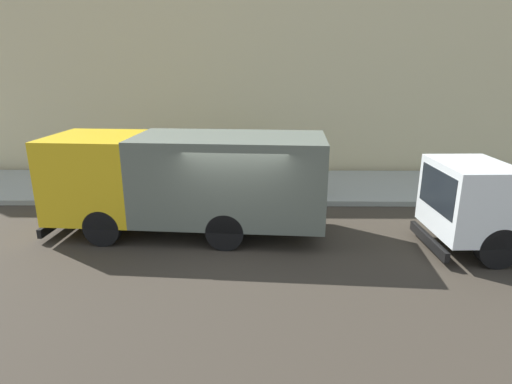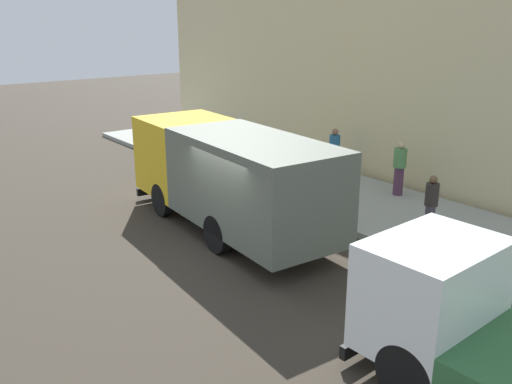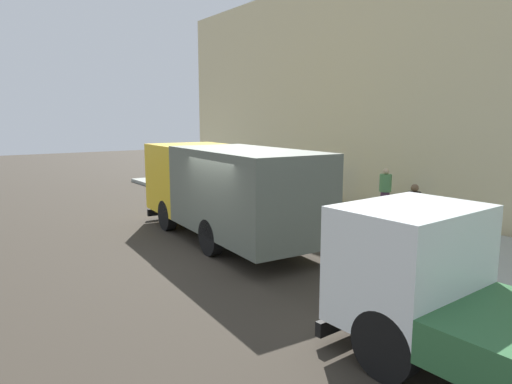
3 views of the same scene
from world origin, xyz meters
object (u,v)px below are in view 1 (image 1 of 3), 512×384
Objects in this scene: large_utility_truck at (187,178)px; small_flatbed_truck at (508,210)px; pedestrian_walking at (173,154)px; pedestrian_standing at (242,154)px; pedestrian_third at (320,168)px.

small_flatbed_truck is at bearing -93.34° from large_utility_truck.
pedestrian_walking is at bearing 53.38° from small_flatbed_truck.
pedestrian_standing is at bearing 43.74° from small_flatbed_truck.
pedestrian_walking is 1.00× the size of pedestrian_standing.
pedestrian_third is at bearing 41.23° from small_flatbed_truck.
small_flatbed_truck is at bearing 83.38° from pedestrian_walking.
large_utility_truck is at bearing 80.51° from small_flatbed_truck.
large_utility_truck is at bearing 26.62° from pedestrian_standing.
large_utility_truck reaches higher than small_flatbed_truck.
pedestrian_third is (3.22, -4.04, -0.49)m from large_utility_truck.
pedestrian_standing is 3.66m from pedestrian_third.
pedestrian_third is at bearing 88.83° from pedestrian_standing.
large_utility_truck is 4.48× the size of pedestrian_standing.
pedestrian_third is (-2.37, -2.79, 0.01)m from pedestrian_standing.
pedestrian_third is (4.30, 4.02, 0.00)m from small_flatbed_truck.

